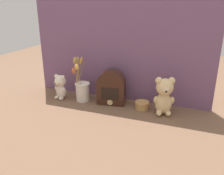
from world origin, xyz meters
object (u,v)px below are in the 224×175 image
object	(u,v)px
decorative_tin_tall	(142,105)
vintage_radio	(111,88)
teddy_bear_medium	(60,86)
teddy_bear_large	(164,95)
flower_vase	(82,88)

from	to	relation	value
decorative_tin_tall	vintage_radio	bearing A→B (deg)	176.42
teddy_bear_medium	decorative_tin_tall	size ratio (longest dim) A/B	1.99
teddy_bear_large	decorative_tin_tall	bearing A→B (deg)	172.09
decorative_tin_tall	teddy_bear_large	bearing A→B (deg)	-7.91
teddy_bear_medium	flower_vase	world-z (taller)	flower_vase
flower_vase	teddy_bear_large	bearing A→B (deg)	-1.27
flower_vase	vintage_radio	xyz separation A→B (m)	(0.22, 0.02, 0.02)
vintage_radio	teddy_bear_large	bearing A→B (deg)	-5.27
teddy_bear_medium	decorative_tin_tall	bearing A→B (deg)	3.51
teddy_bear_large	vintage_radio	xyz separation A→B (m)	(-0.38, 0.04, -0.01)
flower_vase	decorative_tin_tall	xyz separation A→B (m)	(0.46, 0.01, -0.07)
teddy_bear_large	flower_vase	bearing A→B (deg)	178.73
flower_vase	vintage_radio	bearing A→B (deg)	5.52
teddy_bear_large	vintage_radio	size ratio (longest dim) A/B	1.01
flower_vase	decorative_tin_tall	size ratio (longest dim) A/B	3.40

